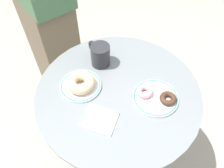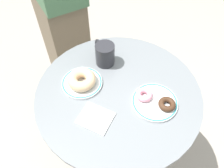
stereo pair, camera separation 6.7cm
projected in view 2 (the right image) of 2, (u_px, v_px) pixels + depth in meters
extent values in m
cube|color=#9E9389|center=(116.00, 157.00, 1.51)|extent=(7.00, 7.00, 0.02)
cylinder|color=slate|center=(118.00, 92.00, 0.91)|extent=(0.69, 0.69, 0.02)
cylinder|color=slate|center=(117.00, 132.00, 1.20)|extent=(0.06, 0.06, 0.71)
cylinder|color=slate|center=(116.00, 156.00, 1.49)|extent=(0.33, 0.33, 0.03)
cylinder|color=white|center=(82.00, 83.00, 0.93)|extent=(0.17, 0.17, 0.01)
torus|color=teal|center=(82.00, 82.00, 0.92)|extent=(0.17, 0.17, 0.01)
cylinder|color=white|center=(155.00, 102.00, 0.87)|extent=(0.18, 0.18, 0.01)
torus|color=teal|center=(155.00, 102.00, 0.86)|extent=(0.18, 0.18, 0.01)
torus|color=#E0B789|center=(82.00, 79.00, 0.90)|extent=(0.14, 0.14, 0.04)
torus|color=#422819|center=(167.00, 104.00, 0.84)|extent=(0.09, 0.09, 0.02)
torus|color=pink|center=(144.00, 95.00, 0.87)|extent=(0.08, 0.08, 0.02)
cube|color=white|center=(96.00, 118.00, 0.82)|extent=(0.13, 0.12, 0.01)
cylinder|color=#28282D|center=(105.00, 54.00, 0.97)|extent=(0.09, 0.09, 0.10)
torus|color=#28282D|center=(100.00, 47.00, 0.99)|extent=(0.07, 0.04, 0.08)
cube|color=brown|center=(67.00, 51.00, 1.53)|extent=(0.41, 0.36, 0.85)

